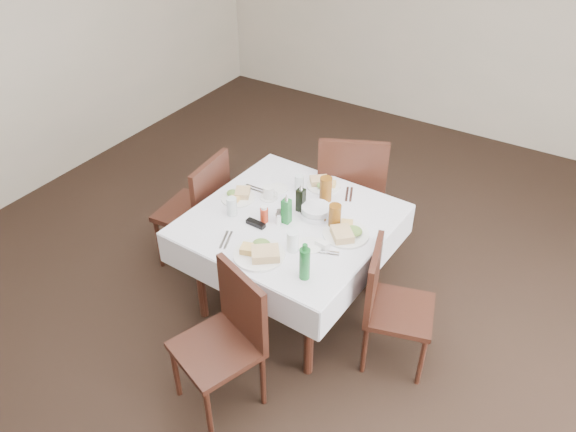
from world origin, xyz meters
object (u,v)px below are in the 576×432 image
(ketchup_bottle, at_px, (264,214))
(water_e, at_px, (335,218))
(oil_cruet_dark, at_px, (301,199))
(chair_west, at_px, (201,206))
(water_w, at_px, (232,206))
(coffee_mug, at_px, (269,193))
(dining_table, at_px, (290,229))
(green_bottle, at_px, (305,263))
(chair_north, at_px, (351,186))
(chair_east, at_px, (387,300))
(oil_cruet_green, at_px, (286,210))
(chair_south, at_px, (228,333))
(bread_basket, at_px, (316,211))
(water_n, at_px, (299,183))
(water_s, at_px, (293,241))

(ketchup_bottle, bearing_deg, water_e, 25.68)
(oil_cruet_dark, bearing_deg, chair_west, -175.26)
(water_w, relative_size, coffee_mug, 0.93)
(dining_table, bearing_deg, ketchup_bottle, -137.19)
(water_e, xyz_separation_m, green_bottle, (0.09, -0.51, 0.04))
(chair_north, bearing_deg, chair_east, -51.19)
(oil_cruet_dark, distance_m, oil_cruet_green, 0.16)
(water_e, xyz_separation_m, oil_cruet_green, (-0.28, -0.13, 0.03))
(chair_south, bearing_deg, oil_cruet_dark, 95.45)
(water_e, bearing_deg, ketchup_bottle, -154.32)
(bread_basket, distance_m, green_bottle, 0.60)
(chair_south, bearing_deg, chair_west, 136.24)
(water_n, xyz_separation_m, water_e, (0.40, -0.23, 0.00))
(water_n, relative_size, oil_cruet_dark, 0.55)
(chair_north, bearing_deg, chair_west, -139.14)
(bread_basket, bearing_deg, water_w, -149.49)
(dining_table, distance_m, green_bottle, 0.60)
(chair_west, relative_size, water_e, 7.64)
(water_s, distance_m, water_e, 0.36)
(water_w, bearing_deg, coffee_mug, 70.76)
(dining_table, distance_m, chair_east, 0.77)
(chair_north, distance_m, water_e, 0.77)
(bread_basket, xyz_separation_m, oil_cruet_dark, (-0.11, -0.00, 0.06))
(water_n, bearing_deg, dining_table, -68.70)
(chair_east, bearing_deg, coffee_mug, 168.73)
(chair_north, height_order, oil_cruet_dark, chair_north)
(oil_cruet_green, height_order, ketchup_bottle, oil_cruet_green)
(chair_west, height_order, ketchup_bottle, chair_west)
(oil_cruet_green, relative_size, ketchup_bottle, 1.88)
(chair_east, distance_m, ketchup_bottle, 0.93)
(chair_west, bearing_deg, water_w, -24.07)
(bread_basket, bearing_deg, coffee_mug, 178.91)
(chair_north, bearing_deg, bread_basket, -83.80)
(chair_east, distance_m, water_w, 1.14)
(water_n, distance_m, oil_cruet_dark, 0.24)
(chair_east, bearing_deg, water_w, -175.45)
(bread_basket, distance_m, ketchup_bottle, 0.34)
(dining_table, relative_size, coffee_mug, 9.50)
(chair_west, bearing_deg, water_e, 1.88)
(chair_south, relative_size, oil_cruet_green, 4.19)
(bread_basket, height_order, oil_cruet_dark, oil_cruet_dark)
(chair_east, relative_size, water_e, 6.92)
(water_w, distance_m, green_bottle, 0.76)
(coffee_mug, distance_m, green_bottle, 0.82)
(chair_north, bearing_deg, dining_table, -93.83)
(chair_south, xyz_separation_m, oil_cruet_green, (-0.10, 0.77, 0.34))
(water_e, relative_size, coffee_mug, 0.93)
(bread_basket, relative_size, green_bottle, 0.90)
(oil_cruet_dark, bearing_deg, oil_cruet_green, -93.93)
(dining_table, distance_m, ketchup_bottle, 0.22)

